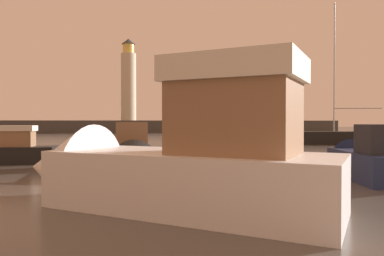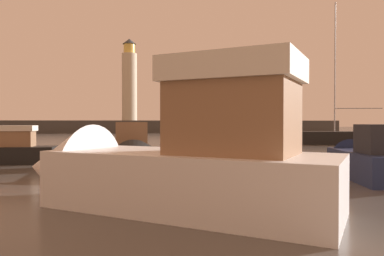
{
  "view_description": "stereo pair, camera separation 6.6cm",
  "coord_description": "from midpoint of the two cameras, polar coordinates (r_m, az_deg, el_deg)",
  "views": [
    {
      "loc": [
        -4.71,
        -1.24,
        2.09
      ],
      "look_at": [
        -1.23,
        19.29,
        1.75
      ],
      "focal_mm": 34.8,
      "sensor_mm": 36.0,
      "label": 1
    },
    {
      "loc": [
        -4.65,
        -1.25,
        2.09
      ],
      "look_at": [
        -1.23,
        19.29,
        1.75
      ],
      "focal_mm": 34.8,
      "sensor_mm": 36.0,
      "label": 2
    }
  ],
  "objects": [
    {
      "name": "lighthouse",
      "position": [
        72.9,
        -9.55,
        6.99
      ],
      "size": [
        2.86,
        2.86,
        15.68
      ],
      "color": "beige",
      "rests_on": "breakwater"
    },
    {
      "name": "motorboat_2",
      "position": [
        9.29,
        -5.61,
        -5.14
      ],
      "size": [
        8.57,
        7.2,
        4.03
      ],
      "color": "white",
      "rests_on": "ground_plane"
    },
    {
      "name": "motorboat_1",
      "position": [
        15.8,
        24.74,
        -4.38
      ],
      "size": [
        2.93,
        6.02,
        2.28
      ],
      "color": "#1E284C",
      "rests_on": "ground_plane"
    },
    {
      "name": "breakwater",
      "position": [
        72.65,
        -5.75,
        0.22
      ],
      "size": [
        74.44,
        6.02,
        2.35
      ],
      "primitive_type": "cube",
      "color": "#423F3D",
      "rests_on": "ground_plane"
    },
    {
      "name": "sailboat_moored",
      "position": [
        37.41,
        22.19,
        -1.32
      ],
      "size": [
        8.18,
        3.89,
        13.2
      ],
      "color": "black",
      "rests_on": "ground_plane"
    },
    {
      "name": "ground_plane",
      "position": [
        37.22,
        -2.21,
        -2.28
      ],
      "size": [
        220.0,
        220.0,
        0.0
      ],
      "primitive_type": "plane",
      "color": "#4C4742"
    },
    {
      "name": "motorboat_4",
      "position": [
        16.2,
        -9.04,
        -4.22
      ],
      "size": [
        1.99,
        7.21,
        2.46
      ],
      "color": "black",
      "rests_on": "ground_plane"
    }
  ]
}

